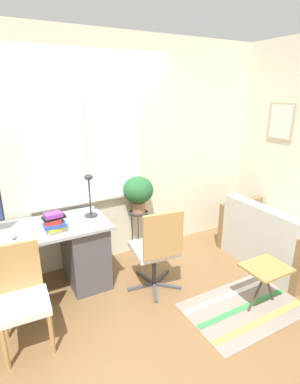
{
  "coord_description": "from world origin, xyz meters",
  "views": [
    {
      "loc": [
        -0.76,
        -2.59,
        2.05
      ],
      "look_at": [
        0.75,
        0.17,
        1.0
      ],
      "focal_mm": 28.0,
      "sensor_mm": 36.0,
      "label": 1
    }
  ],
  "objects_px": {
    "book_stack": "(54,223)",
    "desk_chair_wooden": "(22,295)",
    "folding_stool": "(266,270)",
    "office_chair_swivel": "(157,248)",
    "couch_loveseat": "(271,241)",
    "potted_plant": "(138,191)",
    "mouse": "(14,237)",
    "plant_stand": "(139,217)",
    "desk_lamp": "(89,191)"
  },
  "relations": [
    {
      "from": "mouse",
      "to": "plant_stand",
      "type": "bearing_deg",
      "value": 14.09
    },
    {
      "from": "mouse",
      "to": "book_stack",
      "type": "bearing_deg",
      "value": -5.93
    },
    {
      "from": "office_chair_swivel",
      "to": "folding_stool",
      "type": "relative_size",
      "value": 2.09
    },
    {
      "from": "desk_lamp",
      "to": "book_stack",
      "type": "relative_size",
      "value": 2.12
    },
    {
      "from": "office_chair_swivel",
      "to": "folding_stool",
      "type": "height_order",
      "value": "office_chair_swivel"
    },
    {
      "from": "folding_stool",
      "to": "plant_stand",
      "type": "bearing_deg",
      "value": 112.65
    },
    {
      "from": "desk_chair_wooden",
      "to": "plant_stand",
      "type": "bearing_deg",
      "value": 32.19
    },
    {
      "from": "desk_chair_wooden",
      "to": "folding_stool",
      "type": "xyz_separation_m",
      "value": [
        2.13,
        -0.66,
        -0.05
      ]
    },
    {
      "from": "mouse",
      "to": "office_chair_swivel",
      "type": "height_order",
      "value": "office_chair_swivel"
    },
    {
      "from": "mouse",
      "to": "desk_chair_wooden",
      "type": "height_order",
      "value": "desk_chair_wooden"
    },
    {
      "from": "desk_lamp",
      "to": "office_chair_swivel",
      "type": "distance_m",
      "value": 0.94
    },
    {
      "from": "book_stack",
      "to": "folding_stool",
      "type": "xyz_separation_m",
      "value": [
        1.74,
        -1.1,
        -0.45
      ]
    },
    {
      "from": "mouse",
      "to": "office_chair_swivel",
      "type": "xyz_separation_m",
      "value": [
        1.31,
        -0.39,
        -0.28
      ]
    },
    {
      "from": "book_stack",
      "to": "couch_loveseat",
      "type": "bearing_deg",
      "value": -12.59
    },
    {
      "from": "book_stack",
      "to": "office_chair_swivel",
      "type": "distance_m",
      "value": 1.07
    },
    {
      "from": "desk_chair_wooden",
      "to": "folding_stool",
      "type": "bearing_deg",
      "value": -14.47
    },
    {
      "from": "mouse",
      "to": "desk_lamp",
      "type": "xyz_separation_m",
      "value": [
        0.8,
        0.18,
        0.27
      ]
    },
    {
      "from": "desk_chair_wooden",
      "to": "couch_loveseat",
      "type": "height_order",
      "value": "desk_chair_wooden"
    },
    {
      "from": "desk_chair_wooden",
      "to": "potted_plant",
      "type": "relative_size",
      "value": 1.9
    },
    {
      "from": "couch_loveseat",
      "to": "book_stack",
      "type": "bearing_deg",
      "value": 77.41
    },
    {
      "from": "plant_stand",
      "to": "couch_loveseat",
      "type": "bearing_deg",
      "value": -35.09
    },
    {
      "from": "mouse",
      "to": "folding_stool",
      "type": "distance_m",
      "value": 2.42
    },
    {
      "from": "couch_loveseat",
      "to": "desk_chair_wooden",
      "type": "bearing_deg",
      "value": 87.73
    },
    {
      "from": "desk_lamp",
      "to": "desk_chair_wooden",
      "type": "height_order",
      "value": "desk_lamp"
    },
    {
      "from": "book_stack",
      "to": "office_chair_swivel",
      "type": "relative_size",
      "value": 0.23
    },
    {
      "from": "plant_stand",
      "to": "potted_plant",
      "type": "xyz_separation_m",
      "value": [
        0.0,
        0.0,
        0.35
      ]
    },
    {
      "from": "desk_lamp",
      "to": "plant_stand",
      "type": "xyz_separation_m",
      "value": [
        0.68,
        0.19,
        -0.52
      ]
    },
    {
      "from": "office_chair_swivel",
      "to": "folding_stool",
      "type": "xyz_separation_m",
      "value": [
        0.79,
        -0.74,
        -0.09
      ]
    },
    {
      "from": "desk_lamp",
      "to": "potted_plant",
      "type": "height_order",
      "value": "desk_lamp"
    },
    {
      "from": "book_stack",
      "to": "potted_plant",
      "type": "xyz_separation_m",
      "value": [
        1.11,
        0.41,
        0.02
      ]
    },
    {
      "from": "book_stack",
      "to": "office_chair_swivel",
      "type": "xyz_separation_m",
      "value": [
        0.95,
        -0.36,
        -0.36
      ]
    },
    {
      "from": "mouse",
      "to": "potted_plant",
      "type": "height_order",
      "value": "potted_plant"
    },
    {
      "from": "book_stack",
      "to": "plant_stand",
      "type": "bearing_deg",
      "value": 20.1
    },
    {
      "from": "potted_plant",
      "to": "folding_stool",
      "type": "bearing_deg",
      "value": -67.35
    },
    {
      "from": "mouse",
      "to": "couch_loveseat",
      "type": "xyz_separation_m",
      "value": [
        2.84,
        -0.59,
        -0.49
      ]
    },
    {
      "from": "mouse",
      "to": "desk_chair_wooden",
      "type": "xyz_separation_m",
      "value": [
        -0.02,
        -0.48,
        -0.32
      ]
    },
    {
      "from": "couch_loveseat",
      "to": "plant_stand",
      "type": "relative_size",
      "value": 2.06
    },
    {
      "from": "folding_stool",
      "to": "office_chair_swivel",
      "type": "bearing_deg",
      "value": 137.01
    },
    {
      "from": "book_stack",
      "to": "office_chair_swivel",
      "type": "bearing_deg",
      "value": -20.62
    },
    {
      "from": "potted_plant",
      "to": "folding_stool",
      "type": "relative_size",
      "value": 1.0
    },
    {
      "from": "office_chair_swivel",
      "to": "couch_loveseat",
      "type": "height_order",
      "value": "office_chair_swivel"
    },
    {
      "from": "desk_lamp",
      "to": "desk_chair_wooden",
      "type": "xyz_separation_m",
      "value": [
        -0.82,
        -0.66,
        -0.58
      ]
    },
    {
      "from": "desk_lamp",
      "to": "couch_loveseat",
      "type": "bearing_deg",
      "value": -20.72
    },
    {
      "from": "book_stack",
      "to": "desk_chair_wooden",
      "type": "bearing_deg",
      "value": -131.13
    },
    {
      "from": "desk_chair_wooden",
      "to": "couch_loveseat",
      "type": "bearing_deg",
      "value": 0.4
    },
    {
      "from": "desk_lamp",
      "to": "couch_loveseat",
      "type": "height_order",
      "value": "desk_lamp"
    },
    {
      "from": "mouse",
      "to": "desk_chair_wooden",
      "type": "distance_m",
      "value": 0.57
    },
    {
      "from": "desk_chair_wooden",
      "to": "potted_plant",
      "type": "bearing_deg",
      "value": 32.19
    },
    {
      "from": "mouse",
      "to": "desk_lamp",
      "type": "relative_size",
      "value": 0.15
    },
    {
      "from": "office_chair_swivel",
      "to": "book_stack",
      "type": "bearing_deg",
      "value": -13.28
    }
  ]
}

